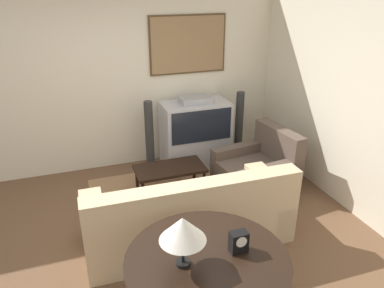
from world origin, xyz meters
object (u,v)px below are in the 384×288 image
(speaker_tower_left, at_px, (150,139))
(speaker_tower_right, at_px, (239,127))
(armchair, at_px, (258,171))
(coffee_table, at_px, (170,170))
(table_lamp, at_px, (183,230))
(tv, at_px, (195,133))
(couch, at_px, (189,218))
(mantel_clock, at_px, (239,242))
(console_table, at_px, (207,265))

(speaker_tower_left, distance_m, speaker_tower_right, 1.47)
(armchair, bearing_deg, coffee_table, -111.02)
(table_lamp, bearing_deg, tv, 68.55)
(couch, distance_m, coffee_table, 1.08)
(couch, height_order, speaker_tower_right, speaker_tower_right)
(mantel_clock, bearing_deg, speaker_tower_left, 90.23)
(couch, distance_m, mantel_clock, 1.27)
(mantel_clock, distance_m, speaker_tower_left, 2.97)
(couch, height_order, armchair, couch)
(coffee_table, relative_size, table_lamp, 2.26)
(speaker_tower_right, bearing_deg, couch, -129.12)
(armchair, distance_m, speaker_tower_right, 1.07)
(armchair, relative_size, console_table, 0.80)
(table_lamp, bearing_deg, speaker_tower_right, 57.15)
(table_lamp, relative_size, speaker_tower_right, 0.37)
(console_table, height_order, mantel_clock, mantel_clock)
(coffee_table, bearing_deg, mantel_clock, -92.17)
(tv, height_order, console_table, tv)
(coffee_table, relative_size, mantel_clock, 5.37)
(tv, distance_m, armchair, 1.21)
(console_table, bearing_deg, tv, 71.87)
(armchair, xyz_separation_m, mantel_clock, (-1.26, -1.93, 0.58))
(coffee_table, bearing_deg, speaker_tower_right, 28.10)
(mantel_clock, distance_m, speaker_tower_right, 3.31)
(coffee_table, bearing_deg, console_table, -98.73)
(tv, bearing_deg, couch, -111.74)
(coffee_table, bearing_deg, armchair, -14.03)
(console_table, distance_m, table_lamp, 0.42)
(couch, bearing_deg, speaker_tower_right, -127.94)
(console_table, bearing_deg, speaker_tower_right, 59.93)
(speaker_tower_right, bearing_deg, table_lamp, -122.85)
(mantel_clock, bearing_deg, couch, 90.52)
(couch, distance_m, console_table, 1.24)
(armchair, bearing_deg, mantel_clock, -40.07)
(couch, xyz_separation_m, console_table, (-0.25, -1.16, 0.39))
(console_table, bearing_deg, mantel_clock, 0.85)
(tv, relative_size, table_lamp, 2.66)
(table_lamp, xyz_separation_m, speaker_tower_left, (0.44, 2.96, -0.55))
(table_lamp, height_order, mantel_clock, table_lamp)
(coffee_table, height_order, mantel_clock, mantel_clock)
(mantel_clock, relative_size, speaker_tower_left, 0.16)
(mantel_clock, bearing_deg, armchair, 56.92)
(coffee_table, height_order, speaker_tower_left, speaker_tower_left)
(couch, height_order, console_table, couch)
(speaker_tower_left, xyz_separation_m, speaker_tower_right, (1.47, 0.00, 0.00))
(console_table, distance_m, mantel_clock, 0.30)
(couch, xyz_separation_m, armchair, (1.27, 0.78, -0.04))
(armchair, xyz_separation_m, speaker_tower_left, (-1.27, 1.03, 0.25))
(coffee_table, distance_m, console_table, 2.28)
(armchair, bearing_deg, table_lamp, -48.53)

